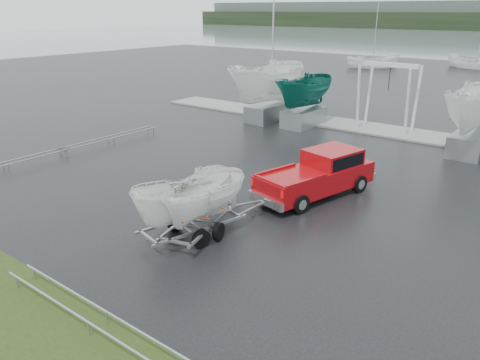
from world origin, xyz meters
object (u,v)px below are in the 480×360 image
pickup_truck (321,172)px  boat_hoist (388,88)px  trailer_parked (197,165)px  trailer_hitched (190,163)px

pickup_truck → boat_hoist: (-1.88, 11.68, 1.75)m
pickup_truck → trailer_parked: size_ratio=1.27×
pickup_truck → trailer_parked: (-1.48, -5.63, 1.48)m
pickup_truck → trailer_parked: bearing=-90.7°
trailer_parked → trailer_hitched: bearing=-106.5°
trailer_hitched → trailer_parked: 0.35m
pickup_truck → trailer_parked: trailer_parked is taller
trailer_hitched → boat_hoist: (-0.39, 17.63, 0.11)m
trailer_parked → boat_hoist: size_ratio=1.07×
boat_hoist → trailer_parked: bearing=-88.7°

